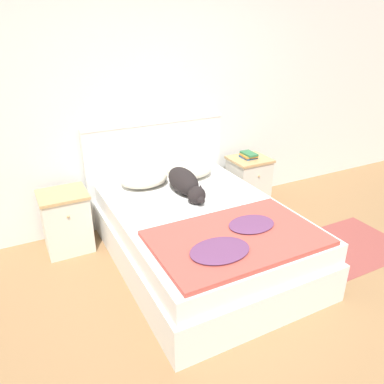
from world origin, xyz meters
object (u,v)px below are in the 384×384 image
nightstand_right (248,182)px  dog (185,183)px  pillow_right (190,170)px  book_stack (249,155)px  nightstand_left (66,221)px  pillow_left (144,178)px  bed (202,237)px

nightstand_right → dog: (-1.03, -0.39, 0.34)m
nightstand_right → pillow_right: 0.86m
dog → book_stack: 1.11m
nightstand_left → nightstand_right: 2.12m
pillow_right → dog: size_ratio=0.70×
pillow_left → bed: bearing=-71.2°
nightstand_right → book_stack: (-0.00, 0.02, 0.33)m
bed → nightstand_right: bearing=36.7°
nightstand_left → book_stack: bearing=0.5°
nightstand_right → pillow_right: size_ratio=1.21×
nightstand_left → pillow_right: pillow_right is taller
book_stack → pillow_left: bearing=-178.1°
nightstand_left → pillow_left: 0.86m
bed → nightstand_right: 1.32m
pillow_right → book_stack: 0.80m
nightstand_left → book_stack: 2.14m
pillow_left → book_stack: (1.32, 0.04, 0.02)m
bed → pillow_right: bearing=71.2°
bed → pillow_right: pillow_right is taller
nightstand_left → pillow_left: bearing=-1.8°
dog → nightstand_left: bearing=160.1°
pillow_left → book_stack: 1.32m
bed → nightstand_right: (1.06, 0.79, 0.04)m
pillow_left → book_stack: bearing=1.9°
dog → pillow_right: bearing=57.6°
bed → pillow_right: size_ratio=4.09×
bed → pillow_right: (0.26, 0.76, 0.35)m
pillow_left → dog: 0.47m
dog → book_stack: size_ratio=3.46×
bed → dog: (0.03, 0.40, 0.38)m
pillow_right → book_stack: bearing=3.2°
pillow_right → dog: 0.44m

